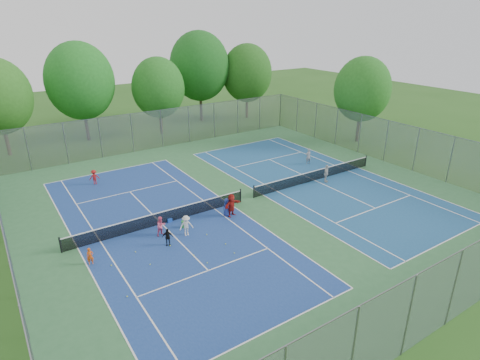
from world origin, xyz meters
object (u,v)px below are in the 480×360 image
object	(u,v)px
ball_hopper	(183,224)
instructor	(308,156)
net_right	(315,176)
ball_crate	(169,220)
net_left	(161,218)

from	to	relation	value
ball_hopper	instructor	bearing A→B (deg)	16.84
net_right	ball_crate	bearing A→B (deg)	179.84
ball_crate	instructor	size ratio (longest dim) A/B	0.20
net_right	ball_crate	xyz separation A→B (m)	(-13.43, 0.04, -0.32)
net_left	instructor	world-z (taller)	instructor
ball_hopper	instructor	distance (m)	15.96
net_left	ball_hopper	size ratio (longest dim) A/B	26.89
ball_crate	instructor	xyz separation A→B (m)	(15.72, 3.35, 0.64)
ball_crate	ball_hopper	distance (m)	1.35
net_right	instructor	world-z (taller)	instructor
net_right	net_left	bearing A→B (deg)	180.00
net_left	ball_hopper	xyz separation A→B (m)	(1.02, -1.23, -0.22)
net_left	ball_crate	distance (m)	0.65
ball_crate	ball_hopper	xyz separation A→B (m)	(0.46, -1.27, 0.10)
net_right	ball_hopper	world-z (taller)	net_right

